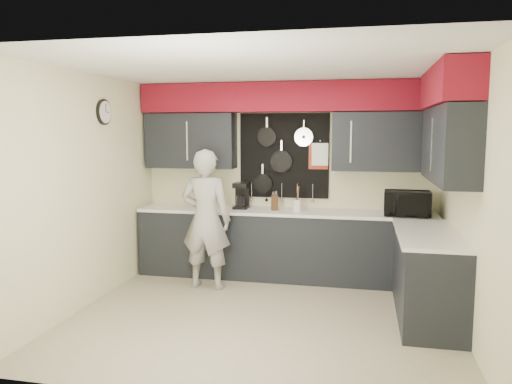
% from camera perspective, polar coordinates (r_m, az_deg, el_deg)
% --- Properties ---
extents(ground, '(4.00, 4.00, 0.00)m').
position_cam_1_polar(ground, '(5.46, 0.73, -14.03)').
color(ground, tan).
rests_on(ground, ground).
extents(back_wall_assembly, '(4.00, 0.36, 2.60)m').
position_cam_1_polar(back_wall_assembly, '(6.68, 3.58, 7.40)').
color(back_wall_assembly, beige).
rests_on(back_wall_assembly, ground).
extents(right_wall_assembly, '(0.36, 3.50, 2.60)m').
position_cam_1_polar(right_wall_assembly, '(5.33, 21.41, 6.32)').
color(right_wall_assembly, beige).
rests_on(right_wall_assembly, ground).
extents(left_wall_assembly, '(0.05, 3.50, 2.60)m').
position_cam_1_polar(left_wall_assembly, '(5.88, -18.64, 0.51)').
color(left_wall_assembly, beige).
rests_on(left_wall_assembly, ground).
extents(base_cabinets, '(3.95, 2.20, 0.92)m').
position_cam_1_polar(base_cabinets, '(6.33, 7.17, -6.79)').
color(base_cabinets, black).
rests_on(base_cabinets, ground).
extents(microwave, '(0.57, 0.39, 0.31)m').
position_cam_1_polar(microwave, '(6.43, 16.87, -1.25)').
color(microwave, black).
rests_on(microwave, base_cabinets).
extents(knife_block, '(0.11, 0.11, 0.20)m').
position_cam_1_polar(knife_block, '(6.57, 2.15, -1.26)').
color(knife_block, '#341B10').
rests_on(knife_block, base_cabinets).
extents(utensil_crock, '(0.11, 0.11, 0.15)m').
position_cam_1_polar(utensil_crock, '(6.54, 4.73, -1.53)').
color(utensil_crock, white).
rests_on(utensil_crock, base_cabinets).
extents(coffee_maker, '(0.19, 0.24, 0.35)m').
position_cam_1_polar(coffee_maker, '(6.74, -1.66, -0.34)').
color(coffee_maker, black).
rests_on(coffee_maker, base_cabinets).
extents(person, '(0.66, 0.45, 1.74)m').
position_cam_1_polar(person, '(6.23, -5.75, -3.11)').
color(person, '#B3B3B0').
rests_on(person, ground).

